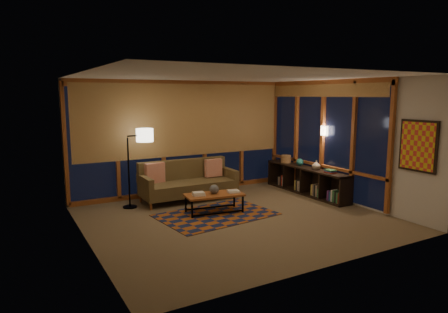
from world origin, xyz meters
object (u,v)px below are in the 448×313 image
coffee_table (214,203)px  bookshelf (306,180)px  sofa (189,181)px  floor_lamp (129,169)px

coffee_table → bookshelf: (2.67, 0.30, 0.13)m
sofa → bookshelf: (2.72, -0.84, -0.11)m
sofa → bookshelf: sofa is taller
bookshelf → coffee_table: bearing=-173.5°
floor_lamp → bookshelf: size_ratio=0.64×
coffee_table → bookshelf: bearing=14.4°
coffee_table → floor_lamp: floor_lamp is taller
sofa → coffee_table: bearing=-87.5°
floor_lamp → coffee_table: bearing=-47.6°
sofa → bookshelf: bearing=-16.8°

